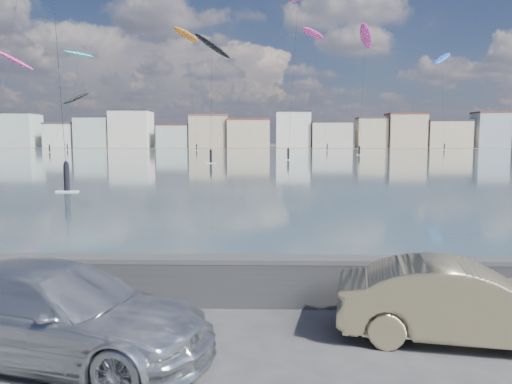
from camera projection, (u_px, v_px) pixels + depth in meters
ground at (183, 366)px, 7.47m from camera, size 700.00×700.00×0.00m
bay_water at (261, 156)px, 98.43m from camera, size 500.00×177.00×0.00m
far_shore_strip at (265, 147)px, 206.28m from camera, size 500.00×60.00×0.00m
seawall at (205, 278)px, 10.09m from camera, size 400.00×0.36×1.08m
far_buildings at (268, 132)px, 191.70m from camera, size 240.79×13.26×14.60m
car_silver at (55, 312)px, 7.66m from camera, size 5.40×3.21×1.47m
car_champagne at (461, 302)px, 8.33m from camera, size 4.25×2.11×1.34m
kitesurfer_1 at (79, 55)px, 163.00m from camera, size 9.44×20.05×32.25m
kitesurfer_5 at (13, 62)px, 87.57m from camera, size 6.12×14.72×19.23m
kitesurfer_8 at (212, 48)px, 81.12m from camera, size 6.88×16.79×21.38m
kitesurfer_9 at (313, 35)px, 156.50m from camera, size 9.06×14.80×38.28m
kitesurfer_12 at (442, 59)px, 161.55m from camera, size 9.12×12.91×32.26m
kitesurfer_13 at (187, 36)px, 150.67m from camera, size 8.60×11.79×37.25m
kitesurfer_14 at (76, 99)px, 137.46m from camera, size 6.78×17.53×17.07m
kitesurfer_16 at (366, 38)px, 113.49m from camera, size 6.37×16.59×29.34m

